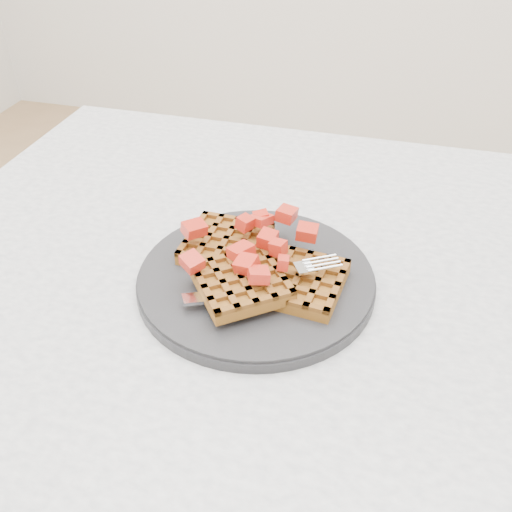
% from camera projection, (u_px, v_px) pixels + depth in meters
% --- Properties ---
extents(table, '(1.20, 0.80, 0.75)m').
position_uv_depth(table, '(384.00, 371.00, 0.69)').
color(table, silver).
rests_on(table, ground).
extents(plate, '(0.26, 0.26, 0.02)m').
position_uv_depth(plate, '(256.00, 279.00, 0.64)').
color(plate, black).
rests_on(plate, table).
extents(waffles, '(0.19, 0.18, 0.03)m').
position_uv_depth(waffles, '(255.00, 267.00, 0.62)').
color(waffles, '#945C1F').
rests_on(waffles, plate).
extents(strawberry_pile, '(0.15, 0.15, 0.02)m').
position_uv_depth(strawberry_pile, '(256.00, 246.00, 0.61)').
color(strawberry_pile, '#A70C02').
rests_on(strawberry_pile, waffles).
extents(fork, '(0.17, 0.11, 0.02)m').
position_uv_depth(fork, '(274.00, 287.00, 0.60)').
color(fork, silver).
rests_on(fork, plate).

